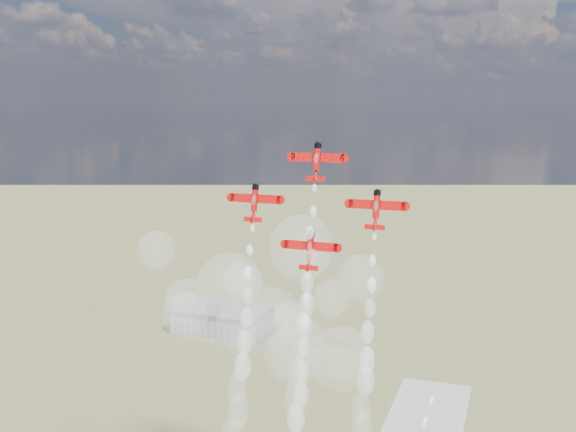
# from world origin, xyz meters

# --- Properties ---
(hangar) EXTENTS (50.00, 28.00, 13.00)m
(hangar) POSITION_xyz_m (-120.00, 180.00, 6.50)
(hangar) COLOR gray
(hangar) RESTS_ON ground
(plane_lead) EXTENTS (12.31, 4.53, 8.67)m
(plane_lead) POSITION_xyz_m (-12.48, 0.75, 112.44)
(plane_lead) COLOR #BB0A09
(plane_lead) RESTS_ON ground
(plane_left) EXTENTS (12.31, 4.53, 8.67)m
(plane_left) POSITION_xyz_m (-26.59, -1.54, 102.84)
(plane_left) COLOR #BB0A09
(plane_left) RESTS_ON ground
(plane_right) EXTENTS (12.31, 4.53, 8.67)m
(plane_right) POSITION_xyz_m (1.63, -1.54, 102.84)
(plane_right) COLOR #BB0A09
(plane_right) RESTS_ON ground
(plane_slot) EXTENTS (12.31, 4.53, 8.67)m
(plane_slot) POSITION_xyz_m (-12.48, -3.84, 93.23)
(plane_slot) COLOR #BB0A09
(plane_slot) RESTS_ON ground
(smoke_trail_lead) EXTENTS (5.22, 14.17, 48.22)m
(smoke_trail_lead) POSITION_xyz_m (-12.80, -9.22, 70.68)
(smoke_trail_lead) COLOR white
(smoke_trail_lead) RESTS_ON plane_lead
(smoke_trail_left) EXTENTS (5.69, 14.20, 48.65)m
(smoke_trail_left) POSITION_xyz_m (-26.75, -11.71, 61.06)
(smoke_trail_left) COLOR white
(smoke_trail_left) RESTS_ON plane_left
(smoke_trail_right) EXTENTS (5.40, 13.48, 48.70)m
(smoke_trail_right) POSITION_xyz_m (1.79, -11.17, 61.13)
(smoke_trail_right) COLOR white
(smoke_trail_right) RESTS_ON plane_right
(drifted_smoke_cloud) EXTENTS (66.01, 35.78, 47.54)m
(drifted_smoke_cloud) POSITION_xyz_m (-34.30, 27.94, 68.11)
(drifted_smoke_cloud) COLOR white
(drifted_smoke_cloud) RESTS_ON ground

